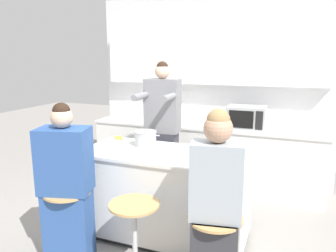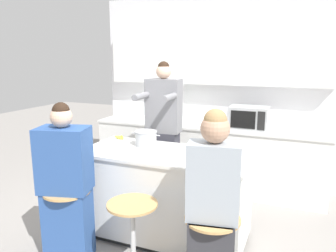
% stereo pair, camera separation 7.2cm
% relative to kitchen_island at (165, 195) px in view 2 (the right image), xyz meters
% --- Properties ---
extents(ground_plane, '(16.00, 16.00, 0.00)m').
position_rel_kitchen_island_xyz_m(ground_plane, '(0.00, 0.00, -0.46)').
color(ground_plane, gray).
extents(wall_back, '(3.46, 0.22, 2.70)m').
position_rel_kitchen_island_xyz_m(wall_back, '(0.00, 1.80, 1.08)').
color(wall_back, white).
rests_on(wall_back, ground_plane).
extents(back_counter, '(3.22, 0.64, 0.90)m').
position_rel_kitchen_island_xyz_m(back_counter, '(0.00, 1.49, -0.01)').
color(back_counter, white).
rests_on(back_counter, ground_plane).
extents(kitchen_island, '(1.67, 0.77, 0.91)m').
position_rel_kitchen_island_xyz_m(kitchen_island, '(0.00, 0.00, 0.00)').
color(kitchen_island, black).
rests_on(kitchen_island, ground_plane).
extents(bar_stool_leftmost, '(0.42, 0.42, 0.66)m').
position_rel_kitchen_island_xyz_m(bar_stool_leftmost, '(-0.67, -0.67, -0.07)').
color(bar_stool_leftmost, tan).
rests_on(bar_stool_leftmost, ground_plane).
extents(bar_stool_center, '(0.42, 0.42, 0.66)m').
position_rel_kitchen_island_xyz_m(bar_stool_center, '(0.00, -0.68, -0.07)').
color(bar_stool_center, tan).
rests_on(bar_stool_center, ground_plane).
extents(bar_stool_rightmost, '(0.42, 0.42, 0.66)m').
position_rel_kitchen_island_xyz_m(bar_stool_rightmost, '(0.67, -0.67, -0.07)').
color(bar_stool_rightmost, tan).
rests_on(bar_stool_rightmost, ground_plane).
extents(person_cooking, '(0.44, 0.59, 1.79)m').
position_rel_kitchen_island_xyz_m(person_cooking, '(-0.29, 0.63, 0.42)').
color(person_cooking, '#383842').
rests_on(person_cooking, ground_plane).
extents(person_wrapped_blanket, '(0.50, 0.39, 1.46)m').
position_rel_kitchen_island_xyz_m(person_wrapped_blanket, '(-0.67, -0.68, 0.23)').
color(person_wrapped_blanket, '#2D5193').
rests_on(person_wrapped_blanket, ground_plane).
extents(person_seated_near, '(0.41, 0.32, 1.49)m').
position_rel_kitchen_island_xyz_m(person_seated_near, '(0.67, -0.68, 0.23)').
color(person_seated_near, '#333338').
rests_on(person_seated_near, ground_plane).
extents(cooking_pot, '(0.33, 0.24, 0.16)m').
position_rel_kitchen_island_xyz_m(cooking_pot, '(-0.29, 0.15, 0.53)').
color(cooking_pot, '#B7BABC').
rests_on(cooking_pot, kitchen_island).
extents(fruit_bowl, '(0.20, 0.20, 0.07)m').
position_rel_kitchen_island_xyz_m(fruit_bowl, '(0.46, -0.05, 0.49)').
color(fruit_bowl, white).
rests_on(fruit_bowl, kitchen_island).
extents(coffee_cup_near, '(0.12, 0.09, 0.09)m').
position_rel_kitchen_island_xyz_m(coffee_cup_near, '(0.63, 0.07, 0.50)').
color(coffee_cup_near, orange).
rests_on(coffee_cup_near, kitchen_island).
extents(banana_bunch, '(0.13, 0.10, 0.04)m').
position_rel_kitchen_island_xyz_m(banana_bunch, '(-0.69, 0.29, 0.47)').
color(banana_bunch, yellow).
rests_on(banana_bunch, kitchen_island).
extents(juice_carton, '(0.06, 0.06, 0.20)m').
position_rel_kitchen_island_xyz_m(juice_carton, '(0.63, -0.23, 0.55)').
color(juice_carton, gold).
rests_on(juice_carton, kitchen_island).
extents(microwave, '(0.50, 0.34, 0.30)m').
position_rel_kitchen_island_xyz_m(microwave, '(0.58, 1.45, 0.59)').
color(microwave, '#B2B5B7').
rests_on(microwave, back_counter).
extents(potted_plant, '(0.19, 0.19, 0.27)m').
position_rel_kitchen_island_xyz_m(potted_plant, '(-0.70, 1.49, 0.60)').
color(potted_plant, '#93563D').
rests_on(potted_plant, back_counter).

